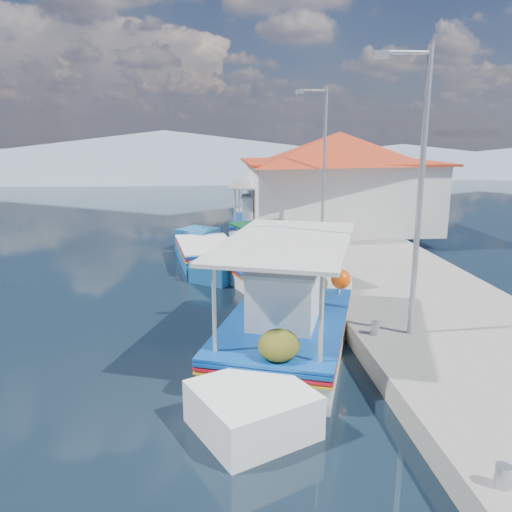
{
  "coord_description": "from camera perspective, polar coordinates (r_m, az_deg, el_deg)",
  "views": [
    {
      "loc": [
        0.22,
        -8.22,
        4.81
      ],
      "look_at": [
        1.57,
        6.28,
        1.3
      ],
      "focal_mm": 35.71,
      "sensor_mm": 36.0,
      "label": 1
    }
  ],
  "objects": [
    {
      "name": "lamp_post_near",
      "position": [
        11.12,
        17.57,
        7.98
      ],
      "size": [
        1.21,
        0.14,
        6.0
      ],
      "color": "#A5A8AD",
      "rests_on": "quay"
    },
    {
      "name": "harbor_building",
      "position": [
        24.06,
        9.2,
        8.53
      ],
      "size": [
        10.49,
        10.49,
        4.4
      ],
      "color": "white",
      "rests_on": "quay"
    },
    {
      "name": "bollards",
      "position": [
        14.54,
        9.19,
        -3.25
      ],
      "size": [
        0.2,
        17.2,
        0.3
      ],
      "color": "#A5A8AD",
      "rests_on": "quay"
    },
    {
      "name": "caique_far",
      "position": [
        24.6,
        -0.02,
        3.5
      ],
      "size": [
        2.86,
        7.89,
        2.78
      ],
      "rotation": [
        0.0,
        0.0,
        0.11
      ],
      "color": "white",
      "rests_on": "ground"
    },
    {
      "name": "main_caique",
      "position": [
        11.52,
        3.19,
        -8.13
      ],
      "size": [
        4.39,
        8.33,
        2.9
      ],
      "rotation": [
        0.0,
        0.0,
        0.33
      ],
      "color": "white",
      "rests_on": "ground"
    },
    {
      "name": "ground",
      "position": [
        9.53,
        -6.17,
        -16.88
      ],
      "size": [
        160.0,
        160.0,
        0.0
      ],
      "primitive_type": "plane",
      "color": "black",
      "rests_on": "ground"
    },
    {
      "name": "caique_green_canopy",
      "position": [
        15.62,
        2.38,
        -3.09
      ],
      "size": [
        3.16,
        5.75,
        2.29
      ],
      "rotation": [
        0.0,
        0.0,
        -0.35
      ],
      "color": "white",
      "rests_on": "ground"
    },
    {
      "name": "lamp_post_far",
      "position": [
        19.71,
        7.39,
        10.66
      ],
      "size": [
        1.21,
        0.14,
        6.0
      ],
      "color": "#A5A8AD",
      "rests_on": "quay"
    },
    {
      "name": "quay",
      "position": [
        15.97,
        15.8,
        -3.56
      ],
      "size": [
        5.0,
        44.0,
        0.5
      ],
      "primitive_type": "cube",
      "color": "gray",
      "rests_on": "ground"
    },
    {
      "name": "caique_blue_hull",
      "position": [
        19.41,
        -5.53,
        0.12
      ],
      "size": [
        2.62,
        6.64,
        1.19
      ],
      "rotation": [
        0.0,
        0.0,
        -0.15
      ],
      "color": "#1C64A8",
      "rests_on": "ground"
    },
    {
      "name": "mountain_ridge",
      "position": [
        64.59,
        0.33,
        11.1
      ],
      "size": [
        171.4,
        96.0,
        5.5
      ],
      "color": "slate",
      "rests_on": "ground"
    }
  ]
}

